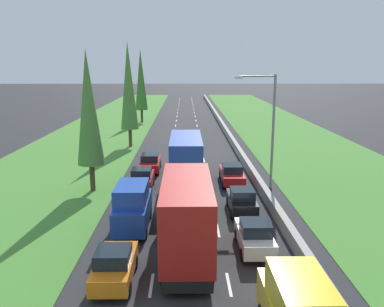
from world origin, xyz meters
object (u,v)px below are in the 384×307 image
Objects in this scene: orange_hatchback_left_lane at (115,265)px; red_sedan_right_lane at (232,174)px; red_box_truck_centre_lane at (187,213)px; black_hatchback_right_lane at (242,201)px; blue_van_left_lane at (133,206)px; poplar_tree_third at (129,86)px; red_sedan_left_lane at (150,162)px; street_light_mast at (269,123)px; red_hatchback_left_lane at (142,179)px; poplar_tree_fourth at (141,80)px; blue_box_truck_centre_lane at (186,159)px; white_hatchback_right_lane at (255,236)px; poplar_tree_second at (88,108)px.

red_sedan_right_lane is (7.11, 15.42, -0.02)m from orange_hatchback_left_lane.
red_box_truck_centre_lane reaches higher than black_hatchback_right_lane.
poplar_tree_third is (-3.45, 24.73, 5.82)m from blue_van_left_lane.
street_light_mast reaches higher than red_sedan_left_lane.
blue_van_left_lane reaches higher than red_hatchback_left_lane.
poplar_tree_third is 20.71m from poplar_tree_fourth.
poplar_tree_fourth reaches higher than blue_van_left_lane.
blue_box_truck_centre_lane reaches higher than orange_hatchback_left_lane.
orange_hatchback_left_lane is 19.50m from red_sedan_left_lane.
red_sedan_left_lane is (-0.09, 13.34, -0.59)m from blue_van_left_lane.
orange_hatchback_left_lane is 52.14m from poplar_tree_fourth.
white_hatchback_right_lane reaches higher than red_sedan_right_lane.
white_hatchback_right_lane is 0.36× the size of poplar_tree_second.
red_sedan_right_lane is (7.06, 9.26, -0.59)m from blue_van_left_lane.
poplar_tree_second reaches higher than red_sedan_right_lane.
red_box_truck_centre_lane is 2.41× the size of white_hatchback_right_lane.
orange_hatchback_left_lane is 0.80× the size of blue_van_left_lane.
poplar_tree_fourth reaches higher than red_hatchback_left_lane.
red_hatchback_left_lane is 18.29m from poplar_tree_third.
poplar_tree_second is 0.88× the size of poplar_tree_third.
poplar_tree_second is (-10.94, 10.48, 5.66)m from white_hatchback_right_lane.
street_light_mast reaches higher than red_sedan_right_lane.
red_sedan_right_lane is at bearing 154.35° from street_light_mast.
white_hatchback_right_lane and red_hatchback_left_lane have the same top height.
poplar_tree_fourth is 40.01m from street_light_mast.
black_hatchback_right_lane is at bearing -36.75° from red_hatchback_left_lane.
street_light_mast reaches higher than orange_hatchback_left_lane.
poplar_tree_fourth is (-11.17, 42.94, 6.34)m from black_hatchback_right_lane.
poplar_tree_second reaches higher than red_box_truck_centre_lane.
black_hatchback_right_lane is 7.40m from blue_van_left_lane.
orange_hatchback_left_lane is (-6.89, -3.05, 0.00)m from white_hatchback_right_lane.
red_sedan_right_lane is at bearing 89.00° from white_hatchback_right_lane.
white_hatchback_right_lane is 0.41× the size of blue_box_truck_centre_lane.
red_sedan_right_lane is (7.34, 1.38, -0.02)m from red_hatchback_left_lane.
blue_van_left_lane is at bearing -140.60° from street_light_mast.
poplar_tree_second reaches higher than white_hatchback_right_lane.
red_hatchback_left_lane is (-7.22, 5.39, 0.00)m from black_hatchback_right_lane.
blue_van_left_lane reaches higher than black_hatchback_right_lane.
red_sedan_right_lane is (3.82, 12.46, -1.37)m from red_box_truck_centre_lane.
poplar_tree_second is at bearing -89.80° from poplar_tree_fourth.
street_light_mast is at bearing 0.60° from red_hatchback_left_lane.
red_sedan_left_lane is at bearing 122.94° from black_hatchback_right_lane.
blue_box_truck_centre_lane reaches higher than red_sedan_left_lane.
red_box_truck_centre_lane is 2.41× the size of black_hatchback_right_lane.
red_box_truck_centre_lane reaches higher than red_sedan_left_lane.
black_hatchback_right_lane is 0.43× the size of street_light_mast.
blue_box_truck_centre_lane is (3.51, 0.97, 1.35)m from red_hatchback_left_lane.
blue_van_left_lane is at bearing -82.06° from poplar_tree_third.
poplar_tree_third is at bearing 128.19° from street_light_mast.
poplar_tree_fourth reaches higher than street_light_mast.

